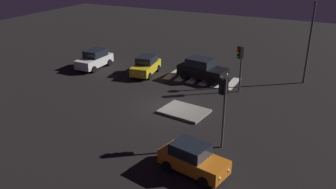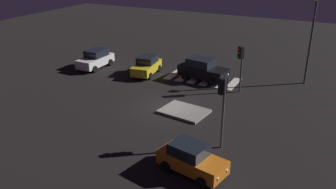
# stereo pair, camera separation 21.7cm
# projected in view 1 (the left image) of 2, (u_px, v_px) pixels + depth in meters

# --- Properties ---
(ground_plane) EXTENTS (80.00, 80.00, 0.00)m
(ground_plane) POSITION_uv_depth(u_px,v_px,m) (168.00, 107.00, 26.47)
(ground_plane) COLOR black
(traffic_island) EXTENTS (3.53, 2.82, 0.18)m
(traffic_island) POSITION_uv_depth(u_px,v_px,m) (184.00, 111.00, 25.53)
(traffic_island) COLOR gray
(traffic_island) RESTS_ON ground
(car_yellow) EXTENTS (2.25, 4.06, 1.70)m
(car_yellow) POSITION_uv_depth(u_px,v_px,m) (146.00, 66.00, 33.05)
(car_yellow) COLOR gold
(car_yellow) RESTS_ON ground
(car_white) EXTENTS (1.95, 4.10, 1.77)m
(car_white) POSITION_uv_depth(u_px,v_px,m) (95.00, 59.00, 34.85)
(car_white) COLOR silver
(car_white) RESTS_ON ground
(car_orange) EXTENTS (3.90, 2.30, 1.61)m
(car_orange) POSITION_uv_depth(u_px,v_px,m) (193.00, 159.00, 18.52)
(car_orange) COLOR orange
(car_orange) RESTS_ON ground
(car_black) EXTENTS (4.60, 2.56, 1.92)m
(car_black) POSITION_uv_depth(u_px,v_px,m) (202.00, 69.00, 31.70)
(car_black) COLOR black
(car_black) RESTS_ON ground
(traffic_light_south) EXTENTS (0.54, 0.53, 3.85)m
(traffic_light_south) POSITION_uv_depth(u_px,v_px,m) (240.00, 58.00, 28.11)
(traffic_light_south) COLOR #47474C
(traffic_light_south) RESTS_ON ground
(traffic_light_west) EXTENTS (0.53, 0.54, 4.33)m
(traffic_light_west) POSITION_uv_depth(u_px,v_px,m) (223.00, 95.00, 19.99)
(traffic_light_west) COLOR #47474C
(traffic_light_west) RESTS_ON ground
(street_lamp) EXTENTS (0.56, 0.56, 7.59)m
(street_lamp) POSITION_uv_depth(u_px,v_px,m) (312.00, 24.00, 29.22)
(street_lamp) COLOR #47474C
(street_lamp) RESTS_ON ground
(crosswalk_near) EXTENTS (6.45, 3.20, 0.02)m
(crosswalk_near) POSITION_uv_depth(u_px,v_px,m) (202.00, 79.00, 32.15)
(crosswalk_near) COLOR silver
(crosswalk_near) RESTS_ON ground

